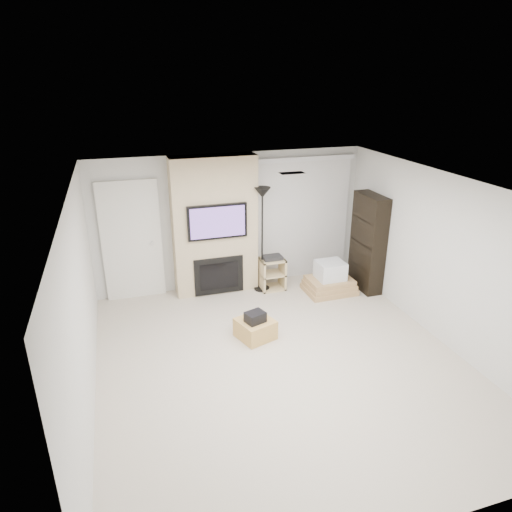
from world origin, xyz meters
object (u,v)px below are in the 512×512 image
object	(u,v)px
av_stand	(272,272)
bookshelf	(368,243)
ottoman	(255,329)
floor_lamp	(262,211)
box_stack	(330,281)

from	to	relation	value
av_stand	bookshelf	xyz separation A→B (m)	(1.69, -0.47, 0.55)
ottoman	av_stand	distance (m)	1.76
floor_lamp	box_stack	bearing A→B (deg)	-22.25
av_stand	box_stack	bearing A→B (deg)	-24.99
ottoman	av_stand	xyz separation A→B (m)	(0.81, 1.55, 0.20)
floor_lamp	av_stand	bearing A→B (deg)	-6.95
box_stack	bookshelf	bearing A→B (deg)	-1.31
ottoman	floor_lamp	xyz separation A→B (m)	(0.62, 1.57, 1.39)
floor_lamp	bookshelf	bearing A→B (deg)	-14.64
ottoman	av_stand	world-z (taller)	av_stand
ottoman	box_stack	distance (m)	2.09
floor_lamp	bookshelf	size ratio (longest dim) A/B	1.08
floor_lamp	box_stack	world-z (taller)	floor_lamp
ottoman	bookshelf	size ratio (longest dim) A/B	0.28
av_stand	box_stack	size ratio (longest dim) A/B	0.73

